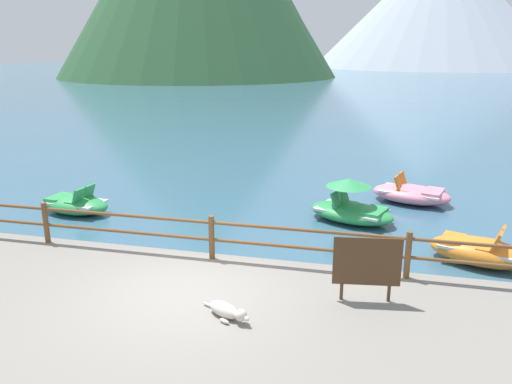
{
  "coord_description": "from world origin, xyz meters",
  "views": [
    {
      "loc": [
        3.18,
        -7.78,
        4.73
      ],
      "look_at": [
        0.14,
        5.0,
        0.9
      ],
      "focal_mm": 35.09,
      "sensor_mm": 36.0,
      "label": 1
    }
  ],
  "objects_px": {
    "sign_board": "(367,263)",
    "pedal_boat_0": "(351,208)",
    "pedal_boat_3": "(412,194)",
    "pedal_boat_1": "(479,251)",
    "pedal_boat_2": "(75,204)",
    "dog_resting": "(227,311)"
  },
  "relations": [
    {
      "from": "sign_board",
      "to": "pedal_boat_0",
      "type": "bearing_deg",
      "value": 95.51
    },
    {
      "from": "pedal_boat_0",
      "to": "pedal_boat_3",
      "type": "xyz_separation_m",
      "value": [
        1.75,
        2.23,
        -0.11
      ]
    },
    {
      "from": "pedal_boat_1",
      "to": "pedal_boat_3",
      "type": "xyz_separation_m",
      "value": [
        -1.2,
        4.46,
        -0.02
      ]
    },
    {
      "from": "pedal_boat_0",
      "to": "pedal_boat_3",
      "type": "height_order",
      "value": "pedal_boat_0"
    },
    {
      "from": "pedal_boat_0",
      "to": "pedal_boat_2",
      "type": "height_order",
      "value": "pedal_boat_0"
    },
    {
      "from": "dog_resting",
      "to": "pedal_boat_2",
      "type": "xyz_separation_m",
      "value": [
        -6.24,
        5.31,
        -0.25
      ]
    },
    {
      "from": "sign_board",
      "to": "pedal_boat_3",
      "type": "distance_m",
      "value": 7.7
    },
    {
      "from": "dog_resting",
      "to": "pedal_boat_3",
      "type": "xyz_separation_m",
      "value": [
        3.44,
        8.68,
        -0.23
      ]
    },
    {
      "from": "pedal_boat_1",
      "to": "pedal_boat_2",
      "type": "relative_size",
      "value": 1.07
    },
    {
      "from": "sign_board",
      "to": "dog_resting",
      "type": "bearing_deg",
      "value": -152.89
    },
    {
      "from": "sign_board",
      "to": "pedal_boat_2",
      "type": "bearing_deg",
      "value": 153.67
    },
    {
      "from": "sign_board",
      "to": "dog_resting",
      "type": "height_order",
      "value": "sign_board"
    },
    {
      "from": "pedal_boat_2",
      "to": "dog_resting",
      "type": "bearing_deg",
      "value": -40.38
    },
    {
      "from": "sign_board",
      "to": "pedal_boat_0",
      "type": "distance_m",
      "value": 5.4
    },
    {
      "from": "sign_board",
      "to": "dog_resting",
      "type": "xyz_separation_m",
      "value": [
        -2.2,
        -1.13,
        -0.61
      ]
    },
    {
      "from": "pedal_boat_1",
      "to": "pedal_boat_3",
      "type": "height_order",
      "value": "pedal_boat_1"
    },
    {
      "from": "pedal_boat_0",
      "to": "pedal_boat_2",
      "type": "relative_size",
      "value": 1.21
    },
    {
      "from": "sign_board",
      "to": "pedal_boat_2",
      "type": "relative_size",
      "value": 0.53
    },
    {
      "from": "pedal_boat_1",
      "to": "sign_board",
      "type": "bearing_deg",
      "value": -128.19
    },
    {
      "from": "pedal_boat_0",
      "to": "pedal_boat_3",
      "type": "bearing_deg",
      "value": 51.8
    },
    {
      "from": "pedal_boat_0",
      "to": "pedal_boat_1",
      "type": "relative_size",
      "value": 1.13
    },
    {
      "from": "sign_board",
      "to": "pedal_boat_2",
      "type": "xyz_separation_m",
      "value": [
        -8.45,
        4.18,
        -0.85
      ]
    }
  ]
}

